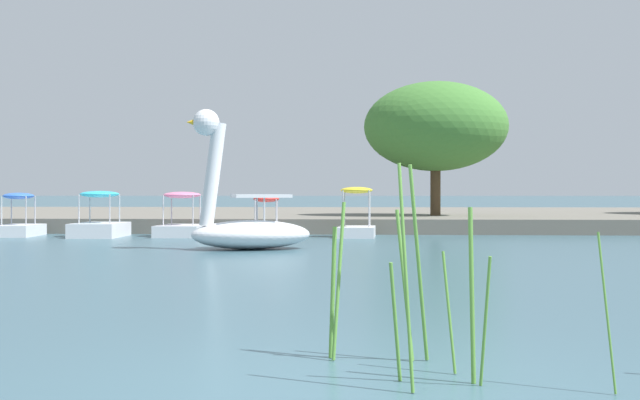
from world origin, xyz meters
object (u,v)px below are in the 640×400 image
Objects in this scene: swan_boat at (245,220)px; pedal_boat_red at (266,224)px; pedal_boat_pink at (182,223)px; pedal_boat_blue at (19,224)px; pedal_boat_cyan at (100,223)px; tree_broadleaf_left at (436,127)px; pedal_boat_yellow at (357,222)px.

swan_boat is 5.74m from pedal_boat_red.
swan_boat is 1.79× the size of pedal_boat_red.
pedal_boat_pink is 1.05× the size of pedal_boat_blue.
pedal_boat_cyan is (-5.24, 5.28, -0.26)m from swan_boat.
swan_boat reaches higher than pedal_boat_pink.
pedal_boat_red is at bearing -133.15° from tree_broadleaf_left.
tree_broadleaf_left reaches higher than pedal_boat_blue.
swan_boat is 13.26m from tree_broadleaf_left.
tree_broadleaf_left reaches higher than pedal_boat_cyan.
pedal_boat_red is 0.88× the size of pedal_boat_pink.
tree_broadleaf_left is (5.60, 5.97, 3.40)m from pedal_boat_red.
tree_broadleaf_left reaches higher than pedal_boat_yellow.
tree_broadleaf_left is (5.41, 11.70, 3.11)m from swan_boat.
pedal_boat_cyan is at bearing -7.13° from pedal_boat_blue.
pedal_boat_cyan is (-7.82, -0.37, -0.04)m from pedal_boat_yellow.
tree_broadleaf_left is at bearing 36.23° from pedal_boat_pink.
pedal_boat_red is 0.85× the size of pedal_boat_cyan.
swan_boat is 6.34m from pedal_boat_pink.
pedal_boat_yellow is 7.47m from tree_broadleaf_left.
pedal_boat_yellow is 1.02× the size of pedal_boat_red.
pedal_boat_red is 0.92× the size of pedal_boat_blue.
pedal_boat_cyan is 2.69m from pedal_boat_blue.
pedal_boat_red is at bearing 0.79° from pedal_boat_pink.
swan_boat is 1.75× the size of pedal_boat_yellow.
pedal_boat_red is at bearing 5.05° from pedal_boat_cyan.
pedal_boat_yellow is 7.82m from pedal_boat_cyan.
tree_broadleaf_left is at bearing 31.08° from pedal_boat_cyan.
pedal_boat_yellow is at bearing -0.40° from pedal_boat_pink.
pedal_boat_yellow is at bearing 65.52° from swan_boat.
swan_boat is at bearing -45.20° from pedal_boat_cyan.
pedal_boat_yellow is 2.77m from pedal_boat_red.
pedal_boat_pink is at bearing -179.21° from pedal_boat_red.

